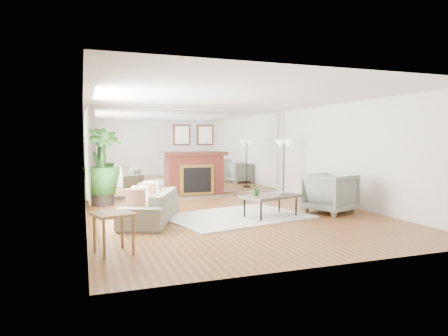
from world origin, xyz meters
name	(u,v)px	position (x,y,z in m)	size (l,w,h in m)	color
ground	(237,216)	(0.00, 0.00, 0.00)	(7.00, 7.00, 0.00)	brown
wall_left	(85,159)	(-2.99, 0.00, 1.25)	(0.02, 7.00, 2.50)	silver
wall_right	(356,155)	(2.99, 0.00, 1.25)	(0.02, 7.00, 2.50)	silver
wall_back	(193,152)	(0.00, 3.49, 1.25)	(6.00, 0.02, 2.50)	silver
mirror_panel	(193,152)	(0.00, 3.47, 1.25)	(5.40, 0.04, 2.40)	silver
window_panel	(87,153)	(-2.96, 0.40, 1.35)	(0.04, 2.40, 1.50)	#B2E09E
fireplace	(195,173)	(0.00, 3.26, 0.66)	(1.85, 0.83, 2.05)	maroon
area_rug	(236,216)	(-0.05, -0.09, 0.01)	(2.79, 1.99, 0.03)	silver
coffee_table	(271,197)	(0.61, -0.37, 0.44)	(1.34, 1.02, 0.47)	#675E51
sofa	(150,206)	(-1.81, 0.06, 0.30)	(2.09, 0.82, 0.61)	slate
armchair_back	(324,190)	(2.60, 0.69, 0.38)	(0.80, 0.83, 0.75)	gray
armchair_front	(330,193)	(2.09, -0.30, 0.44)	(0.93, 0.96, 0.87)	gray
side_table	(113,219)	(-2.65, -2.01, 0.49)	(0.64, 0.64, 0.59)	brown
potted_ficus	(102,164)	(-2.60, 2.45, 1.02)	(1.16, 1.16, 1.92)	black
floor_lamp	(284,148)	(2.23, 2.12, 1.38)	(0.52, 0.29, 1.61)	black
tabletop_plant	(256,188)	(0.28, -0.35, 0.62)	(0.26, 0.23, 0.29)	#2B6826
fruit_bowl	(283,193)	(0.85, -0.44, 0.50)	(0.23, 0.23, 0.06)	brown
book	(278,193)	(0.86, -0.21, 0.49)	(0.22, 0.31, 0.02)	brown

